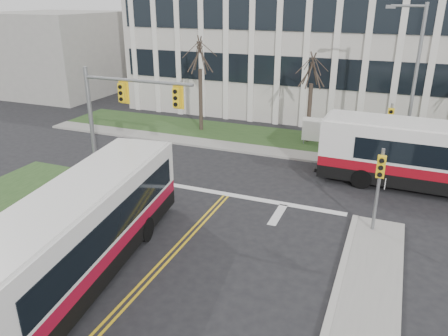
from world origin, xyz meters
TOP-DOWN VIEW (x-y plane):
  - ground at (0.00, 0.00)m, footprint 120.00×120.00m
  - sidewalk_cross at (5.00, 15.20)m, footprint 44.00×1.60m
  - building_lawn at (5.00, 18.00)m, footprint 44.00×5.00m
  - office_building at (5.00, 30.00)m, footprint 40.00×16.00m
  - building_annex at (-26.00, 26.00)m, footprint 12.00×12.00m
  - mast_arm_signal at (-5.62, 7.16)m, footprint 6.11×0.38m
  - signal_pole_near at (7.20, 6.90)m, footprint 0.34×0.39m
  - signal_pole_far at (7.20, 15.40)m, footprint 0.34×0.39m
  - streetlight at (8.03, 16.20)m, footprint 2.15×0.25m
  - directory_sign at (2.50, 17.50)m, footprint 1.50×0.12m
  - tree_left at (-6.00, 18.00)m, footprint 1.80×1.80m
  - tree_mid at (2.00, 18.20)m, footprint 1.80×1.80m
  - bus_main at (-2.26, -0.53)m, footprint 4.39×12.70m

SIDE VIEW (x-z plane):
  - ground at x=0.00m, z-range 0.00..0.00m
  - building_lawn at x=5.00m, z-range 0.00..0.12m
  - sidewalk_cross at x=5.00m, z-range 0.00..0.14m
  - directory_sign at x=2.50m, z-range 0.17..2.17m
  - bus_main at x=-2.26m, z-range 0.00..3.32m
  - signal_pole_near at x=7.20m, z-range 0.60..4.40m
  - signal_pole_far at x=7.20m, z-range 0.60..4.40m
  - building_annex at x=-26.00m, z-range 0.00..8.00m
  - mast_arm_signal at x=-5.62m, z-range 1.16..7.36m
  - tree_mid at x=2.00m, z-range 1.47..8.29m
  - streetlight at x=8.03m, z-range 0.59..9.79m
  - tree_left at x=-6.00m, z-range 1.66..9.36m
  - office_building at x=5.00m, z-range 0.00..12.00m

